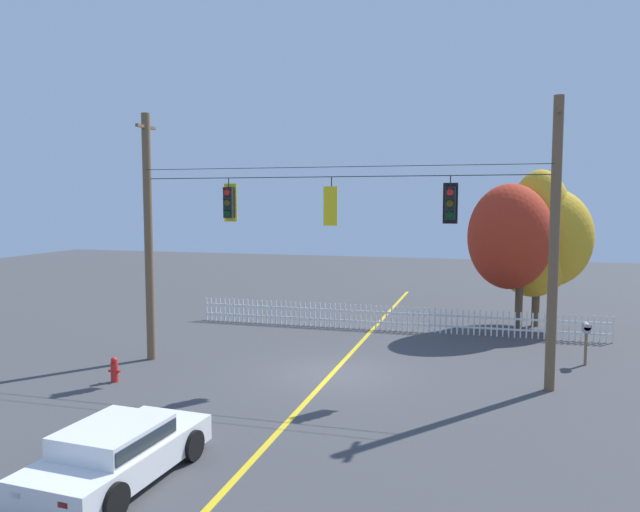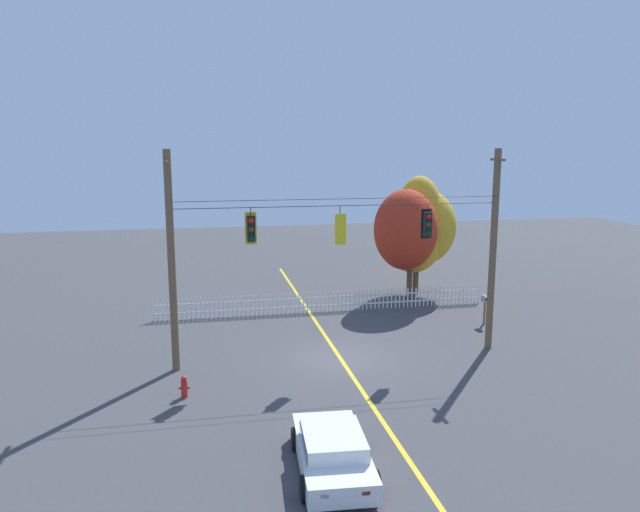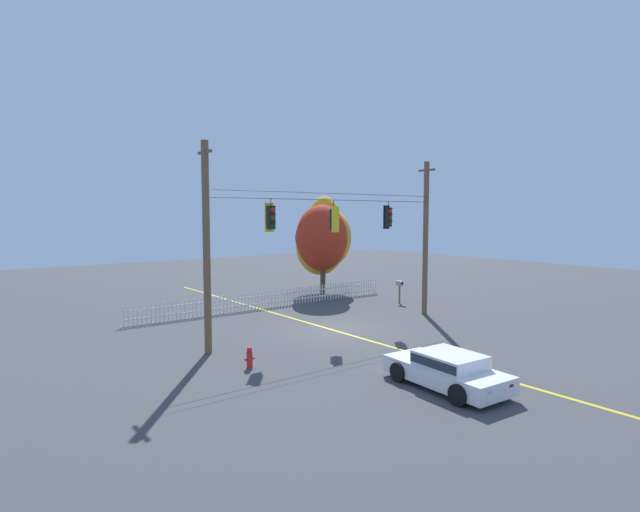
# 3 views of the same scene
# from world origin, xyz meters

# --- Properties ---
(ground) EXTENTS (80.00, 80.00, 0.00)m
(ground) POSITION_xyz_m (0.00, 0.00, 0.00)
(ground) COLOR #424244
(lane_centerline_stripe) EXTENTS (0.16, 36.00, 0.01)m
(lane_centerline_stripe) POSITION_xyz_m (0.00, 0.00, 0.00)
(lane_centerline_stripe) COLOR gold
(lane_centerline_stripe) RESTS_ON ground
(signal_support_span) EXTENTS (13.13, 1.10, 8.31)m
(signal_support_span) POSITION_xyz_m (0.00, -0.00, 4.23)
(signal_support_span) COLOR brown
(signal_support_span) RESTS_ON ground
(traffic_signal_eastbound_side) EXTENTS (0.43, 0.38, 1.41)m
(traffic_signal_eastbound_side) POSITION_xyz_m (-3.47, 0.01, 5.36)
(traffic_signal_eastbound_side) COLOR black
(traffic_signal_northbound_secondary) EXTENTS (0.43, 0.38, 1.49)m
(traffic_signal_northbound_secondary) POSITION_xyz_m (-0.05, -0.01, 5.26)
(traffic_signal_northbound_secondary) COLOR black
(traffic_signal_westbound_side) EXTENTS (0.43, 0.38, 1.41)m
(traffic_signal_westbound_side) POSITION_xyz_m (3.53, 0.01, 5.35)
(traffic_signal_westbound_side) COLOR black
(white_picket_fence) EXTENTS (17.03, 0.06, 1.03)m
(white_picket_fence) POSITION_xyz_m (0.80, 6.83, 0.52)
(white_picket_fence) COLOR white
(white_picket_fence) RESTS_ON ground
(autumn_maple_near_fence) EXTENTS (3.57, 3.87, 6.13)m
(autumn_maple_near_fence) POSITION_xyz_m (5.56, 8.25, 3.93)
(autumn_maple_near_fence) COLOR brown
(autumn_maple_near_fence) RESTS_ON ground
(autumn_maple_mid) EXTENTS (4.13, 3.31, 6.74)m
(autumn_maple_mid) POSITION_xyz_m (6.78, 9.46, 3.77)
(autumn_maple_mid) COLOR brown
(autumn_maple_mid) RESTS_ON ground
(parked_car) EXTENTS (2.15, 4.17, 1.15)m
(parked_car) POSITION_xyz_m (-2.16, -8.31, 0.60)
(parked_car) COLOR white
(parked_car) RESTS_ON ground
(fire_hydrant) EXTENTS (0.38, 0.22, 0.76)m
(fire_hydrant) POSITION_xyz_m (-6.07, -2.66, 0.37)
(fire_hydrant) COLOR red
(fire_hydrant) RESTS_ON ground
(roadside_mailbox) EXTENTS (0.25, 0.44, 1.41)m
(roadside_mailbox) POSITION_xyz_m (7.81, 3.18, 1.15)
(roadside_mailbox) COLOR brown
(roadside_mailbox) RESTS_ON ground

